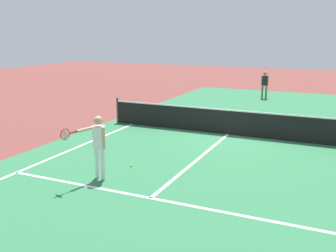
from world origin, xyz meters
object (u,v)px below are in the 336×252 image
(player_near, at_px, (98,140))
(tennis_ball_mid_court, at_px, (131,166))
(player_far, at_px, (265,82))
(net, at_px, (228,122))

(player_near, distance_m, tennis_ball_mid_court, 1.57)
(player_far, bearing_deg, net, -87.47)
(tennis_ball_mid_court, bearing_deg, net, 72.30)
(player_near, height_order, tennis_ball_mid_court, player_near)
(net, height_order, player_far, player_far)
(player_near, bearing_deg, player_far, 84.68)
(player_near, relative_size, player_far, 1.06)
(net, xyz_separation_m, tennis_ball_mid_court, (-1.50, -4.69, -0.46))
(net, relative_size, player_far, 6.14)
(net, bearing_deg, tennis_ball_mid_court, -107.70)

